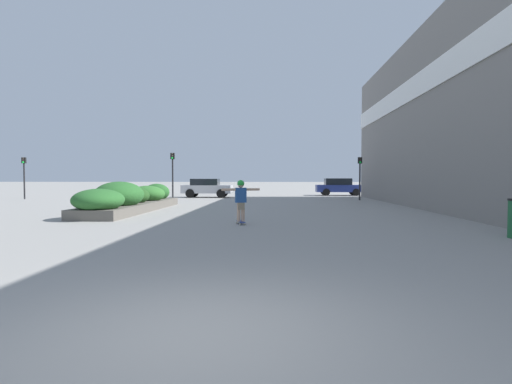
# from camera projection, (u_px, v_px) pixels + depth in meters

# --- Properties ---
(ground_plane) EXTENTS (300.00, 300.00, 0.00)m
(ground_plane) POSITION_uv_depth(u_px,v_px,m) (193.00, 334.00, 4.08)
(ground_plane) COLOR gray
(building_wall_right) EXTENTS (0.67, 34.24, 9.25)m
(building_wall_right) POSITION_uv_depth(u_px,v_px,m) (457.00, 105.00, 16.69)
(building_wall_right) COLOR gray
(building_wall_right) RESTS_ON ground_plane
(planter_box) EXTENTS (2.10, 9.84, 1.44)m
(planter_box) POSITION_uv_depth(u_px,v_px,m) (129.00, 199.00, 18.82)
(planter_box) COLOR #605B54
(planter_box) RESTS_ON ground_plane
(skateboard) EXTENTS (0.40, 0.73, 0.10)m
(skateboard) POSITION_uv_depth(u_px,v_px,m) (241.00, 222.00, 13.74)
(skateboard) COLOR navy
(skateboard) RESTS_ON ground_plane
(skateboarder) EXTENTS (1.30, 0.49, 1.43)m
(skateboarder) POSITION_uv_depth(u_px,v_px,m) (241.00, 196.00, 13.71)
(skateboarder) COLOR tan
(skateboarder) RESTS_ON skateboard
(car_leftmost) EXTENTS (4.01, 1.93, 1.52)m
(car_leftmost) POSITION_uv_depth(u_px,v_px,m) (207.00, 187.00, 32.62)
(car_leftmost) COLOR #BCBCC1
(car_leftmost) RESTS_ON ground_plane
(car_center_left) EXTENTS (4.24, 1.87, 1.55)m
(car_center_left) POSITION_uv_depth(u_px,v_px,m) (339.00, 187.00, 36.26)
(car_center_left) COLOR navy
(car_center_left) RESTS_ON ground_plane
(car_center_right) EXTENTS (4.68, 1.84, 1.49)m
(car_center_right) POSITION_uv_depth(u_px,v_px,m) (472.00, 188.00, 31.31)
(car_center_right) COLOR #BCBCC1
(car_center_right) RESTS_ON ground_plane
(traffic_light_left) EXTENTS (0.28, 0.30, 3.39)m
(traffic_light_left) POSITION_uv_depth(u_px,v_px,m) (173.00, 168.00, 28.74)
(traffic_light_left) COLOR black
(traffic_light_left) RESTS_ON ground_plane
(traffic_light_right) EXTENTS (0.28, 0.30, 3.07)m
(traffic_light_right) POSITION_uv_depth(u_px,v_px,m) (360.00, 170.00, 28.37)
(traffic_light_right) COLOR black
(traffic_light_right) RESTS_ON ground_plane
(traffic_light_far_left) EXTENTS (0.28, 0.30, 3.14)m
(traffic_light_far_left) POSITION_uv_depth(u_px,v_px,m) (24.00, 170.00, 29.94)
(traffic_light_far_left) COLOR black
(traffic_light_far_left) RESTS_ON ground_plane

